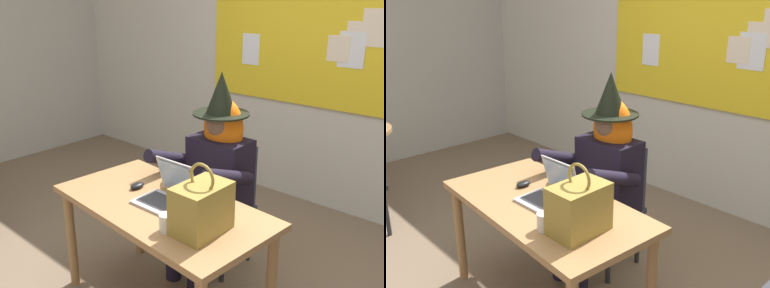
% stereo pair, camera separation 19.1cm
% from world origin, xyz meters
% --- Properties ---
extents(wall_back_bulletin, '(6.70, 2.24, 2.64)m').
position_xyz_m(wall_back_bulletin, '(-0.00, 2.02, 1.33)').
color(wall_back_bulletin, beige).
rests_on(wall_back_bulletin, ground).
extents(desk_main, '(1.39, 0.78, 0.74)m').
position_xyz_m(desk_main, '(-0.00, -0.03, 0.64)').
color(desk_main, '#A37547').
rests_on(desk_main, ground).
extents(chair_at_desk, '(0.44, 0.44, 0.90)m').
position_xyz_m(chair_at_desk, '(-0.07, 0.67, 0.51)').
color(chair_at_desk, '#2D3347').
rests_on(chair_at_desk, ground).
extents(person_costumed, '(0.59, 0.65, 1.43)m').
position_xyz_m(person_costumed, '(-0.07, 0.55, 0.79)').
color(person_costumed, black).
rests_on(person_costumed, ground).
extents(laptop, '(0.29, 0.30, 0.23)m').
position_xyz_m(laptop, '(0.00, 0.02, 0.79)').
color(laptop, '#B7B7BC').
rests_on(laptop, desk_main).
extents(computer_mouse, '(0.06, 0.11, 0.03)m').
position_xyz_m(computer_mouse, '(-0.26, 0.02, 0.76)').
color(computer_mouse, black).
rests_on(computer_mouse, desk_main).
extents(handbag, '(0.20, 0.30, 0.38)m').
position_xyz_m(handbag, '(0.39, -0.12, 0.88)').
color(handbag, olive).
rests_on(handbag, desk_main).
extents(coffee_mug, '(0.08, 0.08, 0.09)m').
position_xyz_m(coffee_mug, '(0.25, -0.23, 0.79)').
color(coffee_mug, silver).
rests_on(coffee_mug, desk_main).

